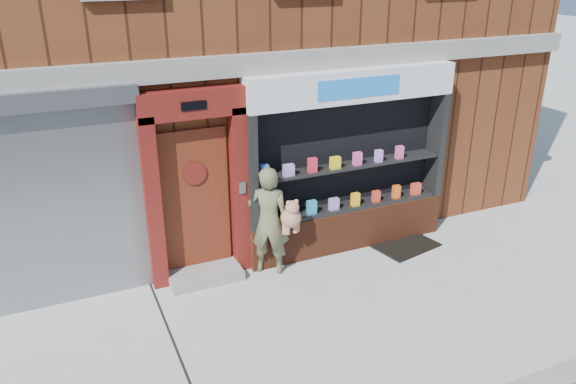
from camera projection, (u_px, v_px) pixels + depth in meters
ground at (296, 329)px, 7.41m from camera, size 80.00×80.00×0.00m
shutter_bay at (24, 193)px, 7.25m from camera, size 3.10×0.30×3.04m
red_door_bay at (197, 187)px, 8.14m from camera, size 1.52×0.58×2.90m
pharmacy_bay at (348, 170)px, 9.06m from camera, size 3.50×0.41×3.00m
woman at (271, 220)px, 8.47m from camera, size 0.84×0.68×1.73m
doormat at (405, 245)px, 9.56m from camera, size 1.17×0.93×0.03m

